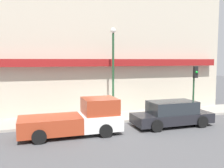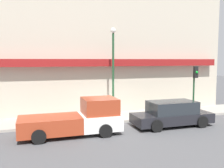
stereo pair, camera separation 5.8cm
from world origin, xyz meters
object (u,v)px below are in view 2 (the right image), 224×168
Objects in this scene: fire_hydrant at (168,110)px; street_lamp at (113,62)px; pickup_truck at (78,119)px; parked_car at (172,114)px; traffic_light at (195,81)px.

street_lamp is (-3.78, 0.58, 3.33)m from fire_hydrant.
pickup_truck is 5.01m from street_lamp.
parked_car is 7.88× the size of fire_hydrant.
traffic_light is at bearing 10.75° from pickup_truck.
parked_car is 0.81× the size of street_lamp.
pickup_truck is at bearing -167.93° from traffic_light.
pickup_truck is 8.68× the size of fire_hydrant.
fire_hydrant is at bearing 166.05° from traffic_light.
pickup_truck is 8.81m from traffic_light.
pickup_truck is 5.63m from parked_car.
pickup_truck is at bearing -135.44° from street_lamp.
parked_car is 4.99m from street_lamp.
traffic_light reaches higher than parked_car.
traffic_light is (2.84, 1.81, 1.73)m from parked_car.
pickup_truck is at bearing 178.00° from parked_car.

